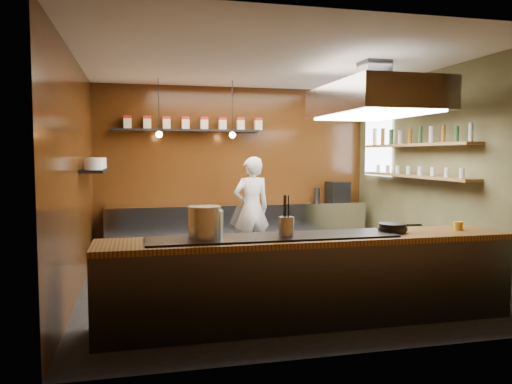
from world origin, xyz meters
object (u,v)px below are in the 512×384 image
object	(u,v)px
extractor_hood	(374,99)
espresso_machine	(337,191)
stockpot_small	(209,224)
chef	(252,208)
stockpot_large	(205,222)

from	to	relation	value
extractor_hood	espresso_machine	distance (m)	3.07
stockpot_small	espresso_machine	world-z (taller)	espresso_machine
extractor_hood	chef	size ratio (longest dim) A/B	1.15
espresso_machine	stockpot_small	bearing A→B (deg)	-133.64
stockpot_large	chef	size ratio (longest dim) A/B	0.19
stockpot_large	chef	distance (m)	3.47
extractor_hood	stockpot_large	world-z (taller)	extractor_hood
stockpot_large	stockpot_small	size ratio (longest dim) A/B	1.11
stockpot_large	chef	world-z (taller)	chef
extractor_hood	espresso_machine	bearing A→B (deg)	76.92
espresso_machine	chef	xyz separation A→B (m)	(-1.80, -0.59, -0.21)
stockpot_small	espresso_machine	xyz separation A→B (m)	(2.98, 3.81, 0.00)
stockpot_large	stockpot_small	bearing A→B (deg)	18.99
stockpot_large	espresso_machine	world-z (taller)	espresso_machine
chef	extractor_hood	bearing A→B (deg)	110.32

